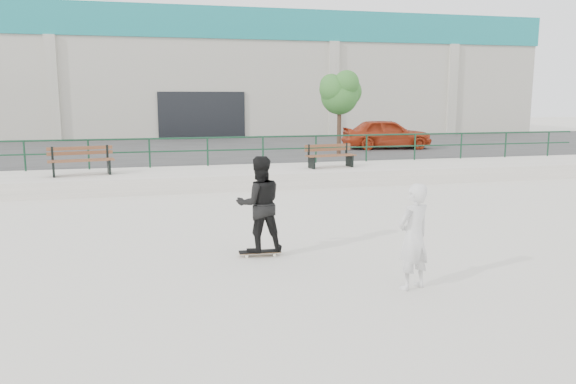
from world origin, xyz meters
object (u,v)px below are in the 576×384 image
object	(u,v)px
skateboard	(260,252)
tree	(340,92)
bench_left	(81,161)
bench_right	(330,156)
red_car	(387,134)
seated_skater	(413,237)
standing_skater	(259,204)

from	to	relation	value
skateboard	tree	bearing A→B (deg)	67.96
bench_left	tree	world-z (taller)	tree
tree	bench_right	bearing A→B (deg)	-112.76
red_car	seated_skater	bearing A→B (deg)	164.29
tree	red_car	size ratio (longest dim) A/B	0.85
bench_right	seated_skater	bearing A→B (deg)	-109.78
bench_right	standing_skater	world-z (taller)	standing_skater
tree	skateboard	distance (m)	14.49
bench_left	red_car	size ratio (longest dim) A/B	0.49
skateboard	red_car	bearing A→B (deg)	61.48
bench_right	red_car	distance (m)	7.78
bench_left	skateboard	distance (m)	9.50
bench_left	seated_skater	size ratio (longest dim) A/B	1.23
bench_right	skateboard	world-z (taller)	bench_right
red_car	standing_skater	distance (m)	17.16
skateboard	seated_skater	size ratio (longest dim) A/B	0.48
bench_right	tree	xyz separation A→B (m)	(1.82, 4.33, 2.24)
tree	skateboard	world-z (taller)	tree
seated_skater	standing_skater	bearing A→B (deg)	-70.93
red_car	seated_skater	world-z (taller)	red_car
standing_skater	seated_skater	bearing A→B (deg)	127.83
bench_left	tree	distance (m)	11.11
bench_left	standing_skater	bearing A→B (deg)	-74.39
bench_left	standing_skater	size ratio (longest dim) A/B	1.14
skateboard	seated_skater	bearing A→B (deg)	-47.37
tree	skateboard	bearing A→B (deg)	-114.84
bench_left	bench_right	world-z (taller)	bench_left
standing_skater	seated_skater	distance (m)	3.05
skateboard	seated_skater	world-z (taller)	seated_skater
bench_right	tree	distance (m)	5.20
bench_left	skateboard	world-z (taller)	bench_left
bench_left	seated_skater	bearing A→B (deg)	-70.88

